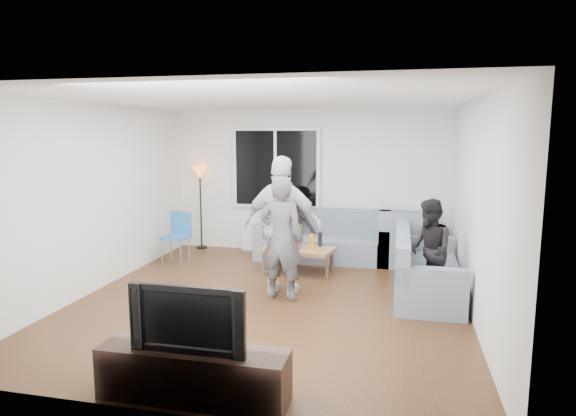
% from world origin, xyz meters
% --- Properties ---
extents(floor, '(5.00, 5.50, 0.04)m').
position_xyz_m(floor, '(0.00, 0.00, -0.02)').
color(floor, '#56351C').
rests_on(floor, ground).
extents(ceiling, '(5.00, 5.50, 0.04)m').
position_xyz_m(ceiling, '(0.00, 0.00, 2.62)').
color(ceiling, white).
rests_on(ceiling, ground).
extents(wall_back, '(5.00, 0.04, 2.60)m').
position_xyz_m(wall_back, '(0.00, 2.77, 1.30)').
color(wall_back, silver).
rests_on(wall_back, ground).
extents(wall_front, '(5.00, 0.04, 2.60)m').
position_xyz_m(wall_front, '(0.00, -2.77, 1.30)').
color(wall_front, silver).
rests_on(wall_front, ground).
extents(wall_left, '(0.04, 5.50, 2.60)m').
position_xyz_m(wall_left, '(-2.52, 0.00, 1.30)').
color(wall_left, silver).
rests_on(wall_left, ground).
extents(wall_right, '(0.04, 5.50, 2.60)m').
position_xyz_m(wall_right, '(2.52, 0.00, 1.30)').
color(wall_right, silver).
rests_on(wall_right, ground).
extents(window_frame, '(1.62, 0.06, 1.47)m').
position_xyz_m(window_frame, '(-0.60, 2.69, 1.55)').
color(window_frame, white).
rests_on(window_frame, wall_back).
extents(window_glass, '(1.50, 0.02, 1.35)m').
position_xyz_m(window_glass, '(-0.60, 2.65, 1.55)').
color(window_glass, black).
rests_on(window_glass, window_frame).
extents(window_mullion, '(0.05, 0.03, 1.35)m').
position_xyz_m(window_mullion, '(-0.60, 2.64, 1.55)').
color(window_mullion, white).
rests_on(window_mullion, window_frame).
extents(radiator, '(1.30, 0.12, 0.62)m').
position_xyz_m(radiator, '(-0.60, 2.65, 0.31)').
color(radiator, silver).
rests_on(radiator, floor).
extents(potted_plant, '(0.23, 0.20, 0.37)m').
position_xyz_m(potted_plant, '(-0.15, 2.62, 0.80)').
color(potted_plant, '#265E25').
rests_on(potted_plant, radiator).
extents(vase, '(0.19, 0.19, 0.19)m').
position_xyz_m(vase, '(-0.67, 2.62, 0.71)').
color(vase, white).
rests_on(vase, radiator).
extents(sofa_back_section, '(2.30, 0.85, 0.85)m').
position_xyz_m(sofa_back_section, '(0.34, 2.27, 0.42)').
color(sofa_back_section, slate).
rests_on(sofa_back_section, floor).
extents(sofa_right_section, '(2.00, 0.85, 0.85)m').
position_xyz_m(sofa_right_section, '(2.02, 0.71, 0.42)').
color(sofa_right_section, slate).
rests_on(sofa_right_section, floor).
extents(sofa_corner, '(0.85, 0.85, 0.85)m').
position_xyz_m(sofa_corner, '(1.72, 2.27, 0.42)').
color(sofa_corner, slate).
rests_on(sofa_corner, floor).
extents(cushion_yellow, '(0.44, 0.39, 0.14)m').
position_xyz_m(cushion_yellow, '(-0.27, 2.25, 0.51)').
color(cushion_yellow, '#B9801B').
rests_on(cushion_yellow, sofa_back_section).
extents(cushion_red, '(0.46, 0.43, 0.13)m').
position_xyz_m(cushion_red, '(-0.41, 2.33, 0.51)').
color(cushion_red, maroon).
rests_on(cushion_red, sofa_back_section).
extents(coffee_table, '(1.19, 0.80, 0.40)m').
position_xyz_m(coffee_table, '(0.09, 1.37, 0.20)').
color(coffee_table, '#A0784D').
rests_on(coffee_table, floor).
extents(pitcher, '(0.17, 0.17, 0.17)m').
position_xyz_m(pitcher, '(0.03, 1.38, 0.49)').
color(pitcher, maroon).
rests_on(pitcher, coffee_table).
extents(side_chair, '(0.45, 0.45, 0.86)m').
position_xyz_m(side_chair, '(-2.05, 1.47, 0.43)').
color(side_chair, '#296AB4').
rests_on(side_chair, floor).
extents(floor_lamp, '(0.32, 0.32, 1.56)m').
position_xyz_m(floor_lamp, '(-2.05, 2.59, 0.78)').
color(floor_lamp, orange).
rests_on(floor_lamp, floor).
extents(player_left, '(0.65, 0.48, 1.65)m').
position_xyz_m(player_left, '(0.13, 0.09, 0.82)').
color(player_left, '#48484C').
rests_on(player_left, floor).
extents(player_right, '(1.15, 0.56, 1.89)m').
position_xyz_m(player_right, '(0.10, 0.28, 0.95)').
color(player_right, silver).
rests_on(player_right, floor).
extents(spectator_right, '(0.67, 0.77, 1.35)m').
position_xyz_m(spectator_right, '(2.02, 0.45, 0.68)').
color(spectator_right, black).
rests_on(spectator_right, floor).
extents(spectator_back, '(0.86, 0.64, 1.20)m').
position_xyz_m(spectator_back, '(-0.18, 2.30, 0.60)').
color(spectator_back, black).
rests_on(spectator_back, floor).
extents(tv_console, '(1.60, 0.40, 0.44)m').
position_xyz_m(tv_console, '(-0.00, -2.50, 0.22)').
color(tv_console, '#38231C').
rests_on(tv_console, floor).
extents(television, '(0.98, 0.13, 0.56)m').
position_xyz_m(television, '(-0.00, -2.50, 0.72)').
color(television, black).
rests_on(television, tv_console).
extents(bottle_b, '(0.08, 0.08, 0.23)m').
position_xyz_m(bottle_b, '(-0.04, 1.28, 0.51)').
color(bottle_b, '#398B19').
rests_on(bottle_b, coffee_table).
extents(bottle_d, '(0.07, 0.07, 0.25)m').
position_xyz_m(bottle_d, '(0.32, 1.29, 0.52)').
color(bottle_d, orange).
rests_on(bottle_d, coffee_table).
extents(bottle_a, '(0.07, 0.07, 0.21)m').
position_xyz_m(bottle_a, '(-0.18, 1.44, 0.51)').
color(bottle_a, orange).
rests_on(bottle_a, coffee_table).
extents(bottle_e, '(0.07, 0.07, 0.24)m').
position_xyz_m(bottle_e, '(0.41, 1.54, 0.52)').
color(bottle_e, black).
rests_on(bottle_e, coffee_table).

